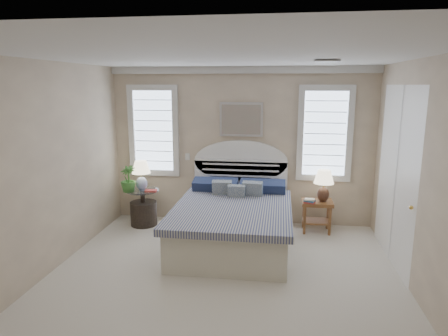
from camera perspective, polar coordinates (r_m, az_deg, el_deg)
floor at (r=4.98m, az=-0.67°, el=-17.03°), size 4.50×5.00×0.01m
ceiling at (r=4.37m, az=-0.76°, el=15.75°), size 4.50×5.00×0.01m
wall_back at (r=6.92m, az=2.45°, el=3.09°), size 4.50×0.02×2.70m
wall_left at (r=5.31m, az=-25.49°, el=-0.77°), size 0.02×5.00×2.70m
wall_right at (r=4.71m, az=27.51°, el=-2.45°), size 0.02×5.00×2.70m
crown_molding at (r=6.80m, az=2.52°, el=13.84°), size 4.50×0.08×0.12m
hvac_vent at (r=5.14m, az=14.49°, el=14.58°), size 0.30×0.20×0.02m
switch_plate at (r=7.09m, az=-5.24°, el=1.63°), size 0.08×0.01×0.12m
window_left at (r=7.18m, az=-10.00°, el=5.26°), size 0.90×0.06×1.60m
window_right at (r=6.87m, az=14.19°, el=4.78°), size 0.90×0.06×1.60m
painting at (r=6.82m, az=2.46°, el=6.94°), size 0.74×0.04×0.58m
closet_door at (r=5.85m, az=23.39°, el=-1.01°), size 0.02×1.80×2.40m
bed at (r=6.14m, az=1.40°, el=-7.33°), size 1.72×2.28×1.47m
side_table_left at (r=7.06m, az=-11.49°, el=-5.00°), size 0.56×0.56×0.63m
nightstand_right at (r=6.79m, az=13.12°, el=-5.75°), size 0.50×0.40×0.53m
floor_pot at (r=7.12m, az=-11.39°, el=-6.37°), size 0.55×0.55×0.41m
lamp_left at (r=6.91m, az=-11.75°, el=-0.59°), size 0.34×0.34×0.52m
lamp_right at (r=6.66m, az=14.06°, el=-1.98°), size 0.39×0.39×0.53m
potted_plant at (r=6.86m, az=-13.54°, el=-1.53°), size 0.30×0.30×0.45m
books_left at (r=6.86m, az=-10.40°, el=-3.21°), size 0.22×0.19×0.03m
books_right at (r=6.59m, az=12.12°, el=-4.64°), size 0.20×0.17×0.07m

